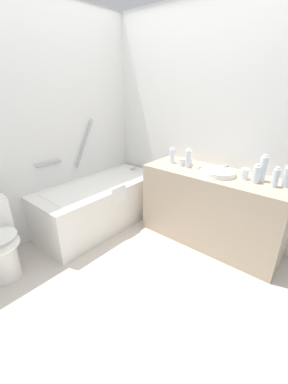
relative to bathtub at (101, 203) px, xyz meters
name	(u,v)px	position (x,y,z in m)	size (l,w,h in m)	color
ground_plane	(129,275)	(-0.47, -0.93, -0.31)	(3.61, 3.61, 0.00)	beige
wall_back_tiled	(37,128)	(-0.47, 0.39, 0.95)	(3.01, 0.10, 2.52)	silver
wall_right_mirror	(208,125)	(0.89, -0.93, 0.95)	(0.10, 2.94, 2.52)	silver
bathtub	(101,203)	(0.00, 0.00, 0.00)	(1.61, 0.69, 1.29)	white
vanity_counter	(211,208)	(0.56, -1.24, 0.11)	(0.55, 1.54, 0.84)	tan
sink_basin	(220,173)	(0.53, -1.29, 0.56)	(0.32, 0.32, 0.05)	white
sink_faucet	(227,168)	(0.72, -1.29, 0.56)	(0.11, 0.15, 0.07)	#B0B0B5
water_bottle_0	(287,177)	(0.63, -1.88, 0.62)	(0.07, 0.07, 0.20)	silver
water_bottle_1	(263,169)	(0.62, -1.67, 0.65)	(0.07, 0.07, 0.26)	silver
water_bottle_2	(172,156)	(0.58, -0.67, 0.61)	(0.06, 0.06, 0.18)	silver
water_bottle_3	(188,159)	(0.55, -0.90, 0.63)	(0.07, 0.07, 0.21)	silver
water_bottle_4	(275,178)	(0.56, -1.80, 0.62)	(0.06, 0.06, 0.19)	silver
water_bottle_5	(256,174)	(0.55, -1.64, 0.61)	(0.06, 0.06, 0.18)	silver
drinking_glass_0	(182,162)	(0.56, -0.82, 0.57)	(0.08, 0.08, 0.08)	white
drinking_glass_1	(245,174)	(0.58, -1.52, 0.58)	(0.08, 0.08, 0.10)	white
drinking_glass_2	(189,162)	(0.63, -0.87, 0.57)	(0.07, 0.07, 0.08)	white
soap_dish	(196,167)	(0.58, -0.99, 0.54)	(0.09, 0.06, 0.02)	white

